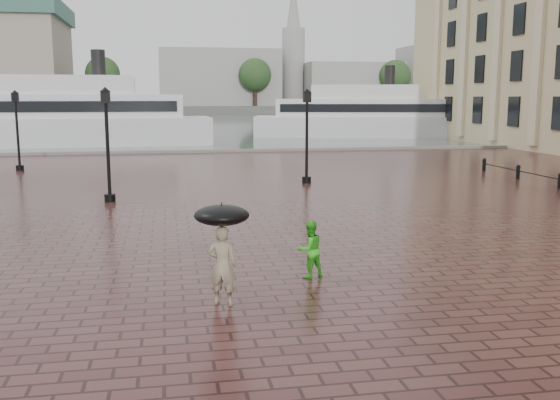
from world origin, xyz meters
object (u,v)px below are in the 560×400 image
object	(u,v)px
street_lamps	(139,135)
adult_pedestrian	(222,265)
ferry_near	(65,117)
child_pedestrian	(310,249)
ferry_far	(363,116)

from	to	relation	value
street_lamps	adult_pedestrian	distance (m)	18.95
street_lamps	ferry_near	xyz separation A→B (m)	(-7.24, 25.58, 0.12)
street_lamps	child_pedestrian	distance (m)	17.84
ferry_near	child_pedestrian	bearing A→B (deg)	-76.63
child_pedestrian	ferry_far	xyz separation A→B (m)	(17.07, 49.37, 1.55)
street_lamps	adult_pedestrian	xyz separation A→B (m)	(2.34, -18.75, -1.51)
street_lamps	ferry_near	size ratio (longest dim) A/B	0.62
adult_pedestrian	child_pedestrian	distance (m)	2.66
child_pedestrian	ferry_far	distance (m)	52.26
adult_pedestrian	ferry_far	bearing A→B (deg)	-89.77
ferry_near	ferry_far	xyz separation A→B (m)	(28.81, 6.60, -0.23)
adult_pedestrian	ferry_far	xyz separation A→B (m)	(19.23, 50.93, 1.40)
adult_pedestrian	ferry_near	xyz separation A→B (m)	(-9.58, 44.33, 1.64)
ferry_far	street_lamps	bearing A→B (deg)	-110.98
adult_pedestrian	street_lamps	bearing A→B (deg)	-61.97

